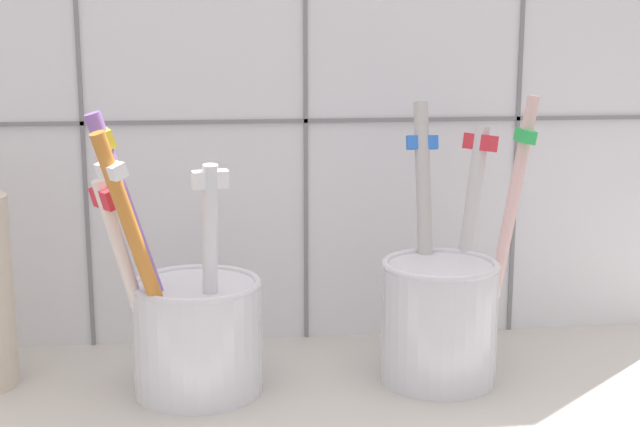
{
  "coord_description": "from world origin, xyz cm",
  "views": [
    {
      "loc": [
        -6.26,
        -55.0,
        25.37
      ],
      "look_at": [
        0.0,
        1.41,
        13.63
      ],
      "focal_mm": 50.92,
      "sensor_mm": 36.0,
      "label": 1
    }
  ],
  "objects": [
    {
      "name": "counter_slab",
      "position": [
        0.0,
        0.0,
        1.0
      ],
      "size": [
        64.0,
        22.0,
        2.0
      ],
      "primitive_type": "cube",
      "color": "#BCB7AD",
      "rests_on": "ground"
    },
    {
      "name": "tile_wall_back",
      "position": [
        -0.0,
        12.0,
        22.5
      ],
      "size": [
        64.0,
        2.2,
        45.0
      ],
      "color": "white",
      "rests_on": "ground"
    },
    {
      "name": "toothbrush_cup_left",
      "position": [
        -8.24,
        1.2,
        6.43
      ],
      "size": [
        10.53,
        9.62,
        18.52
      ],
      "color": "silver",
      "rests_on": "counter_slab"
    },
    {
      "name": "toothbrush_cup_right",
      "position": [
        8.17,
        1.64,
        6.78
      ],
      "size": [
        10.08,
        10.09,
        19.1
      ],
      "color": "silver",
      "rests_on": "counter_slab"
    }
  ]
}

